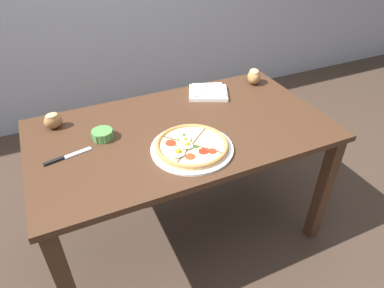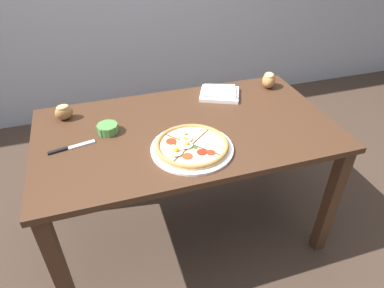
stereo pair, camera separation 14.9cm
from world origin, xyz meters
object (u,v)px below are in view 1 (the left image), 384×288
object	(u,v)px
napkin_folded	(208,92)
bread_piece_mid	(254,76)
dining_table	(182,144)
knife_main	(67,156)
pizza	(192,146)
ramekin_bowl	(102,134)
bread_piece_near	(53,120)

from	to	relation	value
napkin_folded	bread_piece_mid	world-z (taller)	bread_piece_mid
dining_table	knife_main	xyz separation A→B (m)	(-0.54, -0.01, 0.10)
pizza	ramekin_bowl	size ratio (longest dim) A/B	3.53
ramekin_bowl	napkin_folded	xyz separation A→B (m)	(0.64, 0.19, -0.01)
bread_piece_near	dining_table	bearing A→B (deg)	-24.85
ramekin_bowl	pizza	bearing A→B (deg)	-36.68
ramekin_bowl	knife_main	size ratio (longest dim) A/B	0.50
bread_piece_near	bread_piece_mid	world-z (taller)	bread_piece_mid
pizza	bread_piece_near	world-z (taller)	bread_piece_near
dining_table	napkin_folded	distance (m)	0.39
dining_table	knife_main	bearing A→B (deg)	-179.37
dining_table	pizza	bearing A→B (deg)	-99.42
bread_piece_near	knife_main	distance (m)	0.27
bread_piece_mid	knife_main	size ratio (longest dim) A/B	0.60
napkin_folded	knife_main	size ratio (longest dim) A/B	1.29
bread_piece_near	knife_main	xyz separation A→B (m)	(0.02, -0.26, -0.04)
bread_piece_near	bread_piece_mid	xyz separation A→B (m)	(1.14, 0.01, 0.01)
ramekin_bowl	bread_piece_near	world-z (taller)	bread_piece_near
bread_piece_mid	knife_main	xyz separation A→B (m)	(-1.12, -0.28, -0.04)
pizza	bread_piece_near	bearing A→B (deg)	140.36
pizza	bread_piece_mid	size ratio (longest dim) A/B	2.98
napkin_folded	pizza	bearing A→B (deg)	-124.57
knife_main	dining_table	bearing A→B (deg)	-11.11
napkin_folded	knife_main	distance (m)	0.85
bread_piece_mid	napkin_folded	bearing A→B (deg)	-177.33
dining_table	bread_piece_near	xyz separation A→B (m)	(-0.56, 0.26, 0.14)
napkin_folded	bread_piece_near	world-z (taller)	bread_piece_near
bread_piece_near	knife_main	size ratio (longest dim) A/B	0.50
napkin_folded	ramekin_bowl	bearing A→B (deg)	-163.75
napkin_folded	bread_piece_near	size ratio (longest dim) A/B	2.61
dining_table	knife_main	distance (m)	0.55
dining_table	napkin_folded	bearing A→B (deg)	43.50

